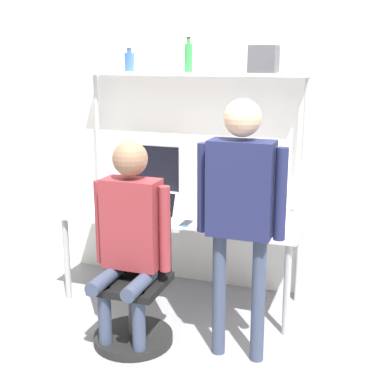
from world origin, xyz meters
The scene contains 13 objects.
ground_plane centered at (0.00, 0.00, 0.00)m, with size 12.00×12.00×0.00m, color gray.
wall_back centered at (0.00, 0.81, 1.35)m, with size 8.00×0.06×2.70m.
desk centered at (0.00, 0.40, 0.67)m, with size 1.94×0.76×0.73m.
shelf_unit centered at (0.00, 0.66, 1.54)m, with size 1.84×0.22×1.84m.
monitor centered at (-0.38, 0.64, 1.01)m, with size 0.53×0.21×0.51m.
laptop centered at (-0.15, 0.24, 0.79)m, with size 0.28×0.22×0.21m.
cell_phone centered at (0.11, 0.16, 0.74)m, with size 0.07×0.15×0.01m.
office_chair centered at (-0.09, -0.35, 0.28)m, with size 0.56×0.56×0.92m.
person_seated centered at (-0.09, -0.39, 0.85)m, with size 0.56×0.48×1.44m.
person_standing centered at (0.65, -0.32, 1.11)m, with size 0.58×0.23×1.73m.
bottle_blue centered at (-0.57, 0.66, 1.93)m, with size 0.08×0.08×0.19m.
bottle_green centered at (-0.05, 0.66, 1.96)m, with size 0.07×0.07×0.27m.
storage_box centered at (0.56, 0.66, 1.95)m, with size 0.21×0.20×0.21m.
Camera 1 is at (1.44, -3.47, 1.98)m, focal length 50.00 mm.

